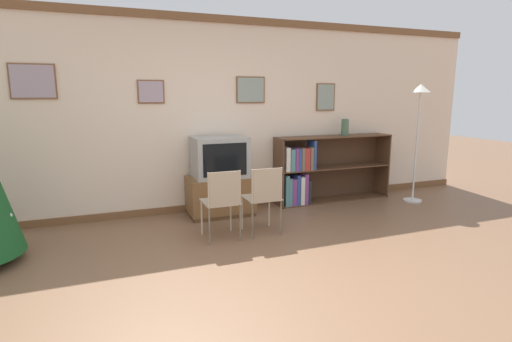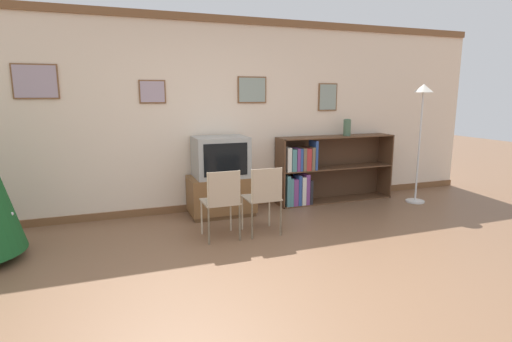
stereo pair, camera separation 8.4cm
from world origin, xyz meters
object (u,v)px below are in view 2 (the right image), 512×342
at_px(bookshelf, 316,172).
at_px(standing_lamp, 422,113).
at_px(folding_chair_right, 264,196).
at_px(folding_chair_left, 222,200).
at_px(vase, 347,127).
at_px(tv_console, 221,195).
at_px(television, 221,157).

distance_m(bookshelf, standing_lamp, 1.80).
bearing_deg(folding_chair_right, folding_chair_left, 180.00).
xyz_separation_m(folding_chair_left, standing_lamp, (3.25, 0.55, 0.91)).
bearing_deg(vase, tv_console, -177.51).
relative_size(folding_chair_left, vase, 3.19).
bearing_deg(tv_console, standing_lamp, -7.97).
xyz_separation_m(television, vase, (2.04, 0.09, 0.34)).
height_order(folding_chair_left, standing_lamp, standing_lamp).
relative_size(bookshelf, standing_lamp, 1.05).
height_order(folding_chair_left, bookshelf, bookshelf).
bearing_deg(standing_lamp, tv_console, 172.03).
xyz_separation_m(folding_chair_left, folding_chair_right, (0.51, 0.00, 0.00)).
bearing_deg(standing_lamp, folding_chair_left, -170.36).
bearing_deg(television, folding_chair_left, -104.69).
bearing_deg(tv_console, folding_chair_right, -75.35).
height_order(tv_console, vase, vase).
bearing_deg(bookshelf, folding_chair_left, -148.80).
height_order(folding_chair_right, bookshelf, bookshelf).
xyz_separation_m(tv_console, television, (-0.00, -0.00, 0.54)).
bearing_deg(vase, folding_chair_left, -155.19).
bearing_deg(standing_lamp, vase, 151.98).
height_order(tv_console, folding_chair_right, folding_chair_right).
relative_size(tv_console, folding_chair_right, 1.07).
xyz_separation_m(tv_console, vase, (2.04, 0.09, 0.88)).
bearing_deg(vase, bookshelf, 178.06).
bearing_deg(tv_console, vase, 2.49).
bearing_deg(folding_chair_left, tv_console, 75.35).
xyz_separation_m(folding_chair_right, standing_lamp, (2.74, 0.55, 0.91)).
bearing_deg(tv_console, folding_chair_left, -104.65).
relative_size(folding_chair_left, standing_lamp, 0.46).
bearing_deg(folding_chair_left, folding_chair_right, 0.00).
relative_size(tv_console, vase, 3.43).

